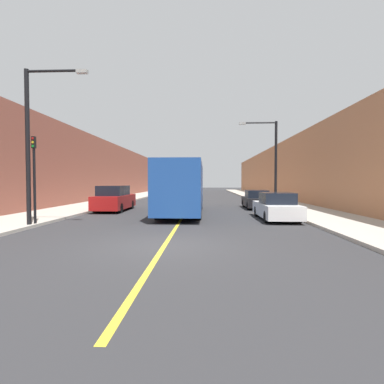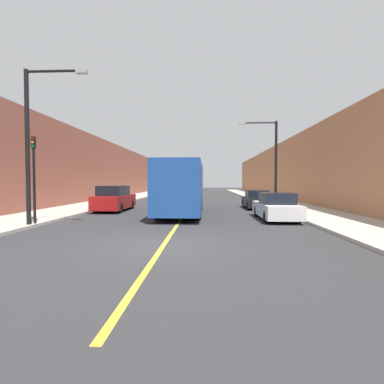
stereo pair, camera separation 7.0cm
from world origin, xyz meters
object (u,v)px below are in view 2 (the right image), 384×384
(bus, at_px, (182,187))
(traffic_light, at_px, (34,176))
(street_lamp_right, at_px, (272,157))
(parked_suv_left, at_px, (114,199))
(street_lamp_left, at_px, (33,135))
(car_right_near, at_px, (276,207))
(car_right_mid, at_px, (256,200))

(bus, height_order, traffic_light, traffic_light)
(street_lamp_right, distance_m, traffic_light, 16.38)
(parked_suv_left, xyz_separation_m, traffic_light, (-1.44, -7.62, 1.52))
(street_lamp_right, bearing_deg, street_lamp_left, -142.46)
(bus, bearing_deg, street_lamp_right, 28.31)
(car_right_near, bearing_deg, street_lamp_left, -163.73)
(street_lamp_right, bearing_deg, bus, -151.69)
(parked_suv_left, height_order, street_lamp_left, street_lamp_left)
(car_right_mid, bearing_deg, parked_suv_left, -166.92)
(parked_suv_left, height_order, car_right_near, parked_suv_left)
(bus, xyz_separation_m, car_right_mid, (5.53, 4.01, -1.11))
(street_lamp_left, bearing_deg, street_lamp_right, 37.54)
(car_right_mid, distance_m, street_lamp_left, 16.18)
(street_lamp_left, height_order, street_lamp_right, street_lamp_left)
(bus, relative_size, street_lamp_right, 1.62)
(car_right_near, distance_m, street_lamp_left, 12.78)
(parked_suv_left, xyz_separation_m, car_right_near, (10.53, -4.50, -0.17))
(street_lamp_left, bearing_deg, bus, 45.27)
(car_right_near, distance_m, street_lamp_right, 7.41)
(car_right_mid, height_order, traffic_light, traffic_light)
(parked_suv_left, distance_m, street_lamp_left, 8.72)
(bus, relative_size, parked_suv_left, 2.15)
(bus, xyz_separation_m, street_lamp_right, (6.63, 3.57, 2.24))
(traffic_light, bearing_deg, car_right_near, 14.63)
(car_right_near, relative_size, traffic_light, 1.17)
(car_right_mid, xyz_separation_m, street_lamp_left, (-11.86, -10.40, 3.59))
(car_right_mid, xyz_separation_m, traffic_light, (-12.05, -10.09, 1.71))
(street_lamp_left, distance_m, traffic_light, 1.91)
(parked_suv_left, xyz_separation_m, car_right_mid, (10.60, 2.46, -0.19))
(street_lamp_right, xyz_separation_m, traffic_light, (-13.14, -9.64, -1.64))
(car_right_mid, distance_m, street_lamp_right, 3.55)
(car_right_near, relative_size, car_right_mid, 1.10)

